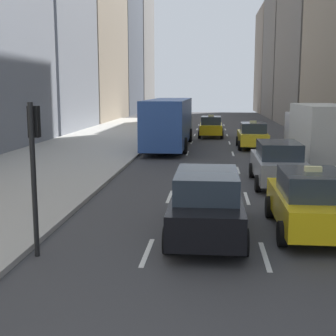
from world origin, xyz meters
TOP-DOWN VIEW (x-y plane):
  - sidewalk_left at (-7.00, 27.00)m, footprint 8.00×66.00m
  - lane_markings at (2.60, 23.00)m, footprint 5.72×56.00m
  - taxi_lead at (4.00, 10.05)m, footprint 2.02×4.40m
  - taxi_second at (1.20, 36.18)m, footprint 2.02×4.40m
  - taxi_third at (4.00, 28.86)m, footprint 2.02×4.40m
  - sedan_black_near at (1.20, 9.46)m, footprint 2.02×4.96m
  - sedan_silver_behind at (4.00, 16.55)m, footprint 2.02×4.80m
  - city_bus at (-1.61, 28.96)m, footprint 2.80×11.61m
  - box_truck at (6.80, 22.28)m, footprint 2.58×8.40m
  - traffic_light_pole at (-2.75, 7.62)m, footprint 0.24×0.42m

SIDE VIEW (x-z plane):
  - lane_markings at x=2.60m, z-range 0.00..0.01m
  - sidewalk_left at x=-7.00m, z-range 0.00..0.15m
  - taxi_lead at x=4.00m, z-range -0.05..1.82m
  - taxi_second at x=1.20m, z-range -0.05..1.82m
  - taxi_third at x=4.00m, z-range -0.05..1.82m
  - sedan_black_near at x=1.20m, z-range 0.01..1.80m
  - sedan_silver_behind at x=4.00m, z-range 0.01..1.82m
  - box_truck at x=6.80m, z-range 0.14..3.29m
  - city_bus at x=-1.61m, z-range 0.16..3.41m
  - traffic_light_pole at x=-2.75m, z-range 0.61..4.21m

